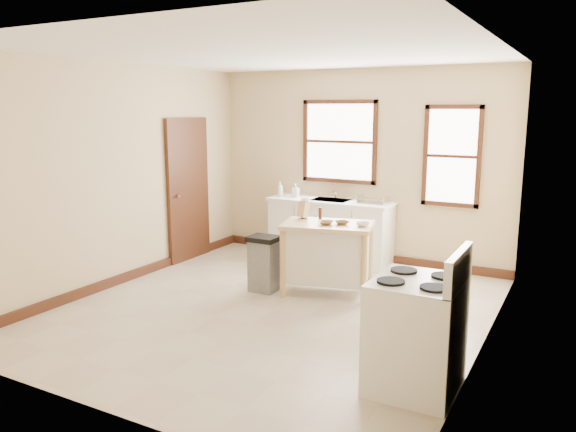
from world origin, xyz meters
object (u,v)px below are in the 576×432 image
object	(u,v)px
pepper_grinder	(320,213)
bowl_a	(326,223)
bowl_c	(363,224)
trash_bin	(264,264)
gas_stove	(416,319)
knife_block	(303,210)
soap_bottle_b	(296,190)
soap_bottle_a	(280,189)
bowl_b	(342,223)
dish_rack	(374,200)
kitchen_island	(327,258)

from	to	relation	value
pepper_grinder	bowl_a	bearing A→B (deg)	-52.79
bowl_c	trash_bin	distance (m)	1.32
bowl_c	gas_stove	size ratio (longest dim) A/B	0.13
knife_block	bowl_c	distance (m)	0.84
bowl_c	soap_bottle_b	bearing A→B (deg)	139.98
soap_bottle_a	bowl_a	world-z (taller)	soap_bottle_a
soap_bottle_a	gas_stove	world-z (taller)	gas_stove
bowl_b	gas_stove	bearing A→B (deg)	-52.12
knife_block	gas_stove	xyz separation A→B (m)	(2.02, -1.97, -0.39)
pepper_grinder	bowl_b	bearing A→B (deg)	-25.61
soap_bottle_a	trash_bin	xyz separation A→B (m)	(0.67, -1.60, -0.68)
dish_rack	knife_block	distance (m)	1.32
pepper_grinder	bowl_b	world-z (taller)	pepper_grinder
gas_stove	trash_bin	bearing A→B (deg)	146.82
knife_block	bowl_c	bearing A→B (deg)	3.07
knife_block	bowl_b	world-z (taller)	knife_block
kitchen_island	knife_block	distance (m)	0.68
bowl_a	trash_bin	bearing A→B (deg)	-163.31
soap_bottle_a	soap_bottle_b	bearing A→B (deg)	14.82
kitchen_island	trash_bin	size ratio (longest dim) A/B	1.53
pepper_grinder	bowl_a	world-z (taller)	pepper_grinder
soap_bottle_a	bowl_c	world-z (taller)	soap_bottle_a
bowl_b	bowl_c	world-z (taller)	bowl_c
soap_bottle_a	dish_rack	xyz separation A→B (m)	(1.47, 0.07, -0.06)
pepper_grinder	trash_bin	world-z (taller)	pepper_grinder
bowl_a	soap_bottle_a	bearing A→B (deg)	135.51
pepper_grinder	bowl_c	xyz separation A→B (m)	(0.63, -0.16, -0.05)
dish_rack	bowl_c	distance (m)	1.38
bowl_a	bowl_b	size ratio (longest dim) A/B	1.06
soap_bottle_b	kitchen_island	world-z (taller)	soap_bottle_b
pepper_grinder	gas_stove	distance (m)	2.75
bowl_c	trash_bin	bearing A→B (deg)	-163.55
soap_bottle_b	bowl_b	bearing A→B (deg)	-49.48
pepper_grinder	bowl_c	distance (m)	0.65
dish_rack	bowl_b	xyz separation A→B (m)	(0.09, -1.35, -0.08)
soap_bottle_a	bowl_c	bearing A→B (deg)	-39.67
soap_bottle_a	bowl_a	size ratio (longest dim) A/B	1.30
knife_block	soap_bottle_b	bearing A→B (deg)	131.68
gas_stove	soap_bottle_b	bearing A→B (deg)	130.92
knife_block	bowl_c	xyz separation A→B (m)	(0.83, -0.10, -0.08)
knife_block	bowl_b	distance (m)	0.59
soap_bottle_a	bowl_b	size ratio (longest dim) A/B	1.37
soap_bottle_b	kitchen_island	xyz separation A→B (m)	(1.16, -1.37, -0.58)
bowl_b	bowl_a	bearing A→B (deg)	-146.65
knife_block	pepper_grinder	xyz separation A→B (m)	(0.20, 0.06, -0.03)
dish_rack	knife_block	bearing A→B (deg)	-111.68
bowl_a	bowl_c	bearing A→B (deg)	16.02
soap_bottle_b	bowl_b	world-z (taller)	soap_bottle_b
bowl_a	trash_bin	size ratio (longest dim) A/B	0.25
bowl_a	bowl_c	distance (m)	0.43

